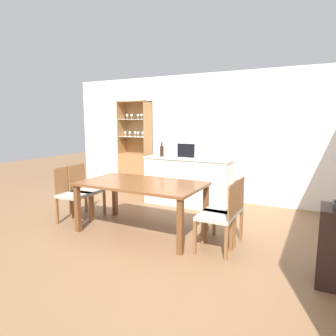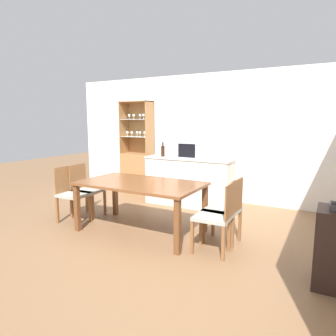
# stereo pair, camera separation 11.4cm
# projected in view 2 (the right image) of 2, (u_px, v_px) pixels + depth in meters

# --- Properties ---
(ground_plane) EXTENTS (18.00, 18.00, 0.00)m
(ground_plane) POSITION_uv_depth(u_px,v_px,m) (144.00, 243.00, 3.98)
(ground_plane) COLOR brown
(wall_back) EXTENTS (6.80, 0.06, 2.55)m
(wall_back) POSITION_uv_depth(u_px,v_px,m) (214.00, 137.00, 6.06)
(wall_back) COLOR white
(wall_back) RESTS_ON ground_plane
(kitchen_counter) EXTENTS (1.68, 0.53, 0.92)m
(kitchen_counter) POSITION_uv_depth(u_px,v_px,m) (189.00, 181.00, 5.72)
(kitchen_counter) COLOR silver
(kitchen_counter) RESTS_ON ground_plane
(display_cabinet) EXTENTS (0.72, 0.36, 2.03)m
(display_cabinet) POSITION_uv_depth(u_px,v_px,m) (137.00, 165.00, 6.83)
(display_cabinet) COLOR #A37042
(display_cabinet) RESTS_ON ground_plane
(dining_table) EXTENTS (1.77, 1.00, 0.73)m
(dining_table) POSITION_uv_depth(u_px,v_px,m) (140.00, 188.00, 4.32)
(dining_table) COLOR brown
(dining_table) RESTS_ON ground_plane
(dining_chair_side_left_near) EXTENTS (0.45, 0.45, 0.88)m
(dining_chair_side_left_near) POSITION_uv_depth(u_px,v_px,m) (72.00, 193.00, 4.79)
(dining_chair_side_left_near) COLOR #999E93
(dining_chair_side_left_near) RESTS_ON ground_plane
(dining_chair_side_right_far) EXTENTS (0.45, 0.45, 0.88)m
(dining_chair_side_right_far) POSITION_uv_depth(u_px,v_px,m) (224.00, 210.00, 3.90)
(dining_chair_side_right_far) COLOR #999E93
(dining_chair_side_right_far) RESTS_ON ground_plane
(dining_chair_side_left_far) EXTENTS (0.46, 0.46, 0.88)m
(dining_chair_side_left_far) POSITION_uv_depth(u_px,v_px,m) (86.00, 190.00, 5.05)
(dining_chair_side_left_far) COLOR #999E93
(dining_chair_side_left_far) RESTS_ON ground_plane
(dining_chair_side_right_near) EXTENTS (0.44, 0.44, 0.88)m
(dining_chair_side_right_near) POSITION_uv_depth(u_px,v_px,m) (217.00, 216.00, 3.64)
(dining_chair_side_right_near) COLOR #999E93
(dining_chair_side_right_near) RESTS_ON ground_plane
(microwave) EXTENTS (0.53, 0.35, 0.29)m
(microwave) POSITION_uv_depth(u_px,v_px,m) (194.00, 150.00, 5.61)
(microwave) COLOR #B7BABF
(microwave) RESTS_ON kitchen_counter
(wine_bottle) EXTENTS (0.07, 0.07, 0.28)m
(wine_bottle) POSITION_uv_depth(u_px,v_px,m) (163.00, 151.00, 5.80)
(wine_bottle) COLOR black
(wine_bottle) RESTS_ON kitchen_counter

